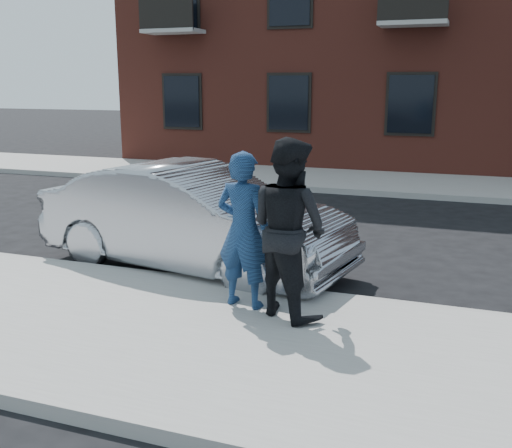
% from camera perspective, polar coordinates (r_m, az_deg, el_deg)
% --- Properties ---
extents(ground, '(100.00, 100.00, 0.00)m').
position_cam_1_polar(ground, '(6.68, 0.65, -11.67)').
color(ground, black).
rests_on(ground, ground).
extents(near_sidewalk, '(50.00, 3.50, 0.15)m').
position_cam_1_polar(near_sidewalk, '(6.43, -0.11, -11.95)').
color(near_sidewalk, gray).
rests_on(near_sidewalk, ground).
extents(near_curb, '(50.00, 0.10, 0.15)m').
position_cam_1_polar(near_curb, '(8.02, 4.36, -6.76)').
color(near_curb, '#999691').
rests_on(near_curb, ground).
extents(far_sidewalk, '(50.00, 3.50, 0.15)m').
position_cam_1_polar(far_sidewalk, '(17.30, 13.17, 3.81)').
color(far_sidewalk, gray).
rests_on(far_sidewalk, ground).
extents(far_curb, '(50.00, 0.10, 0.15)m').
position_cam_1_polar(far_curb, '(15.54, 12.34, 2.81)').
color(far_curb, '#999691').
rests_on(far_curb, ground).
extents(silver_sedan, '(5.14, 2.52, 1.62)m').
position_cam_1_polar(silver_sedan, '(9.15, -6.01, 0.55)').
color(silver_sedan, '#999BA3').
rests_on(silver_sedan, ground).
extents(man_hoodie, '(0.74, 0.56, 1.90)m').
position_cam_1_polar(man_hoodie, '(7.16, -1.21, -0.58)').
color(man_hoodie, navy).
rests_on(man_hoodie, near_sidewalk).
extents(man_peacoat, '(1.27, 1.19, 2.08)m').
position_cam_1_polar(man_peacoat, '(6.88, 3.14, -0.39)').
color(man_peacoat, black).
rests_on(man_peacoat, near_sidewalk).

